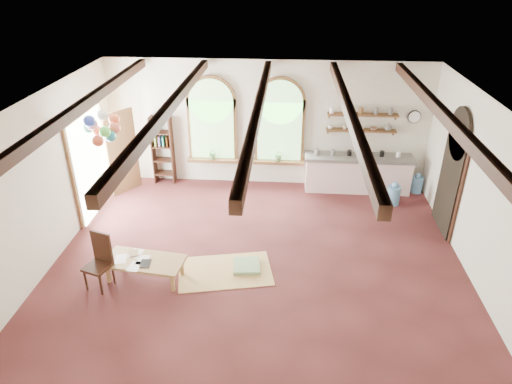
# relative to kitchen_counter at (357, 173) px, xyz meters

# --- Properties ---
(floor) EXTENTS (8.00, 8.00, 0.00)m
(floor) POSITION_rel_kitchen_counter_xyz_m (-2.30, -3.20, -0.48)
(floor) COLOR maroon
(floor) RESTS_ON ground
(ceiling_beams) EXTENTS (6.20, 6.80, 0.18)m
(ceiling_beams) POSITION_rel_kitchen_counter_xyz_m (-2.30, -3.20, 2.62)
(ceiling_beams) COLOR #391C12
(ceiling_beams) RESTS_ON ceiling
(window_left) EXTENTS (1.30, 0.28, 2.20)m
(window_left) POSITION_rel_kitchen_counter_xyz_m (-3.70, 0.23, 1.16)
(window_left) COLOR brown
(window_left) RESTS_ON floor
(window_right) EXTENTS (1.30, 0.28, 2.20)m
(window_right) POSITION_rel_kitchen_counter_xyz_m (-2.00, 0.23, 1.16)
(window_right) COLOR brown
(window_right) RESTS_ON floor
(left_doorway) EXTENTS (0.10, 1.90, 2.50)m
(left_doorway) POSITION_rel_kitchen_counter_xyz_m (-6.25, -1.40, 0.67)
(left_doorway) COLOR brown
(left_doorway) RESTS_ON floor
(right_doorway) EXTENTS (0.10, 1.30, 2.40)m
(right_doorway) POSITION_rel_kitchen_counter_xyz_m (1.65, -1.70, 0.62)
(right_doorway) COLOR black
(right_doorway) RESTS_ON floor
(kitchen_counter) EXTENTS (2.68, 0.62, 0.94)m
(kitchen_counter) POSITION_rel_kitchen_counter_xyz_m (0.00, 0.00, 0.00)
(kitchen_counter) COLOR #FDD6D7
(kitchen_counter) RESTS_ON floor
(wall_shelf_lower) EXTENTS (1.70, 0.24, 0.04)m
(wall_shelf_lower) POSITION_rel_kitchen_counter_xyz_m (0.00, 0.18, 1.07)
(wall_shelf_lower) COLOR brown
(wall_shelf_lower) RESTS_ON wall_back
(wall_shelf_upper) EXTENTS (1.70, 0.24, 0.04)m
(wall_shelf_upper) POSITION_rel_kitchen_counter_xyz_m (0.00, 0.18, 1.47)
(wall_shelf_upper) COLOR brown
(wall_shelf_upper) RESTS_ON wall_back
(wall_clock) EXTENTS (0.32, 0.04, 0.32)m
(wall_clock) POSITION_rel_kitchen_counter_xyz_m (1.25, 0.25, 1.42)
(wall_clock) COLOR black
(wall_clock) RESTS_ON wall_back
(bookshelf) EXTENTS (0.53, 0.32, 1.80)m
(bookshelf) POSITION_rel_kitchen_counter_xyz_m (-5.00, 0.12, 0.42)
(bookshelf) COLOR #391C12
(bookshelf) RESTS_ON floor
(coffee_table) EXTENTS (1.53, 0.85, 0.41)m
(coffee_table) POSITION_rel_kitchen_counter_xyz_m (-4.34, -3.95, -0.11)
(coffee_table) COLOR #AA8A4D
(coffee_table) RESTS_ON floor
(side_chair) EXTENTS (0.53, 0.53, 1.06)m
(side_chair) POSITION_rel_kitchen_counter_xyz_m (-5.09, -4.22, -0.17)
(side_chair) COLOR #391C12
(side_chair) RESTS_ON floor
(floor_mat) EXTENTS (1.94, 1.42, 0.02)m
(floor_mat) POSITION_rel_kitchen_counter_xyz_m (-2.90, -3.64, -0.47)
(floor_mat) COLOR tan
(floor_mat) RESTS_ON floor
(floor_cushion) EXTENTS (0.56, 0.56, 0.09)m
(floor_cushion) POSITION_rel_kitchen_counter_xyz_m (-2.50, -3.50, -0.43)
(floor_cushion) COLOR #7FA06F
(floor_cushion) RESTS_ON floor
(water_jug_a) EXTENTS (0.31, 0.31, 0.60)m
(water_jug_a) POSITION_rel_kitchen_counter_xyz_m (0.80, -0.70, -0.22)
(water_jug_a) COLOR #619DD0
(water_jug_a) RESTS_ON floor
(water_jug_b) EXTENTS (0.27, 0.27, 0.53)m
(water_jug_b) POSITION_rel_kitchen_counter_xyz_m (1.52, -0.01, -0.25)
(water_jug_b) COLOR #619DD0
(water_jug_b) RESTS_ON floor
(balloon_cluster) EXTENTS (0.78, 0.83, 1.14)m
(balloon_cluster) POSITION_rel_kitchen_counter_xyz_m (-5.50, -2.22, 1.85)
(balloon_cluster) COLOR white
(balloon_cluster) RESTS_ON floor
(table_book) EXTENTS (0.23, 0.27, 0.02)m
(table_book) POSITION_rel_kitchen_counter_xyz_m (-4.67, -3.79, -0.05)
(table_book) COLOR olive
(table_book) RESTS_ON coffee_table
(tablet) EXTENTS (0.20, 0.28, 0.01)m
(tablet) POSITION_rel_kitchen_counter_xyz_m (-4.29, -4.06, -0.06)
(tablet) COLOR black
(tablet) RESTS_ON coffee_table
(potted_plant_left) EXTENTS (0.27, 0.23, 0.30)m
(potted_plant_left) POSITION_rel_kitchen_counter_xyz_m (-3.70, 0.12, 0.37)
(potted_plant_left) COLOR #598C4C
(potted_plant_left) RESTS_ON window_left
(potted_plant_right) EXTENTS (0.27, 0.23, 0.30)m
(potted_plant_right) POSITION_rel_kitchen_counter_xyz_m (-2.00, 0.12, 0.37)
(potted_plant_right) COLOR #598C4C
(potted_plant_right) RESTS_ON window_right
(shelf_cup_a) EXTENTS (0.12, 0.10, 0.10)m
(shelf_cup_a) POSITION_rel_kitchen_counter_xyz_m (-0.75, 0.18, 1.14)
(shelf_cup_a) COLOR white
(shelf_cup_a) RESTS_ON wall_shelf_lower
(shelf_cup_b) EXTENTS (0.10, 0.10, 0.09)m
(shelf_cup_b) POSITION_rel_kitchen_counter_xyz_m (-0.40, 0.18, 1.14)
(shelf_cup_b) COLOR beige
(shelf_cup_b) RESTS_ON wall_shelf_lower
(shelf_bowl_a) EXTENTS (0.22, 0.22, 0.05)m
(shelf_bowl_a) POSITION_rel_kitchen_counter_xyz_m (-0.05, 0.18, 1.12)
(shelf_bowl_a) COLOR beige
(shelf_bowl_a) RESTS_ON wall_shelf_lower
(shelf_bowl_b) EXTENTS (0.20, 0.20, 0.06)m
(shelf_bowl_b) POSITION_rel_kitchen_counter_xyz_m (0.30, 0.18, 1.12)
(shelf_bowl_b) COLOR #8C664C
(shelf_bowl_b) RESTS_ON wall_shelf_lower
(shelf_vase) EXTENTS (0.18, 0.18, 0.19)m
(shelf_vase) POSITION_rel_kitchen_counter_xyz_m (0.65, 0.18, 1.19)
(shelf_vase) COLOR slate
(shelf_vase) RESTS_ON wall_shelf_lower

